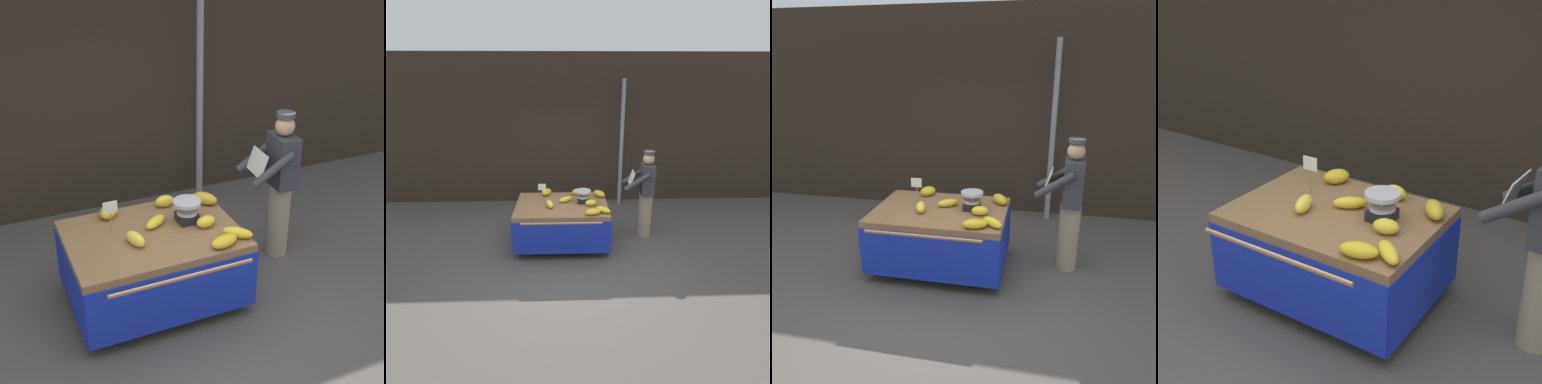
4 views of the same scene
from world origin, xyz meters
The scene contains 15 objects.
ground_plane centered at (0.00, 0.00, 0.00)m, with size 60.00×60.00×0.00m, color #514C47.
back_wall centered at (0.00, 2.89, 1.74)m, with size 16.00×0.24×3.48m, color #332821.
street_pole centered at (1.18, 2.51, 1.46)m, with size 0.09×0.09×2.93m, color gray.
banana_cart centered at (-0.19, 0.58, 0.60)m, with size 1.68×1.41×0.81m.
weighing_scale centered at (0.20, 0.64, 0.93)m, with size 0.28×0.28×0.24m.
price_sign centered at (-0.55, 0.72, 1.06)m, with size 0.14×0.01×0.34m.
banana_bunch_0 centered at (0.11, 1.02, 0.87)m, with size 0.12×0.20×0.13m, color yellow.
banana_bunch_1 centered at (0.33, 0.47, 0.86)m, with size 0.14×0.20×0.11m, color yellow.
banana_bunch_2 centered at (-0.12, 0.68, 0.86)m, with size 0.11×0.27×0.10m, color yellow.
banana_bunch_3 centered at (0.52, 0.17, 0.86)m, with size 0.11×0.29×0.10m, color yellow.
banana_bunch_4 centered at (0.52, 0.91, 0.87)m, with size 0.14×0.28×0.13m, color gold.
banana_bunch_5 centered at (-0.49, 1.03, 0.87)m, with size 0.16×0.23×0.13m, color gold.
banana_bunch_6 centered at (-0.40, 0.43, 0.87)m, with size 0.11×0.26×0.12m, color yellow.
banana_bunch_7 centered at (0.34, 0.08, 0.86)m, with size 0.15×0.28×0.11m, color gold.
vendor_person centered at (1.41, 0.86, 0.87)m, with size 0.60×0.54×1.71m.
Camera 3 is at (1.00, -3.68, 2.54)m, focal length 35.01 mm.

